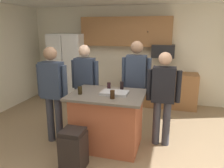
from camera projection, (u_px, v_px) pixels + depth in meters
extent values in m
plane|color=#937A5B|center=(115.00, 150.00, 3.78)|extent=(7.04, 7.04, 0.00)
cube|color=beige|center=(141.00, 55.00, 6.07)|extent=(6.40, 0.10, 2.60)
cube|color=#936038|center=(126.00, 32.00, 5.83)|extent=(2.40, 0.35, 0.75)
sphere|color=#4C3823|center=(148.00, 32.00, 5.50)|extent=(0.04, 0.04, 0.04)
cube|color=#936038|center=(161.00, 89.00, 5.83)|extent=(1.80, 0.60, 0.90)
sphere|color=#4C3823|center=(179.00, 94.00, 5.42)|extent=(0.04, 0.04, 0.04)
cube|color=white|center=(69.00, 67.00, 6.31)|extent=(0.95, 0.70, 1.87)
cube|color=white|center=(55.00, 69.00, 6.02)|extent=(0.45, 0.04, 1.79)
cube|color=white|center=(71.00, 70.00, 5.90)|extent=(0.45, 0.04, 1.79)
cylinder|color=#B2B2B7|center=(62.00, 66.00, 5.91)|extent=(0.02, 0.02, 0.35)
cube|color=black|center=(163.00, 51.00, 5.60)|extent=(0.56, 0.40, 0.32)
cube|color=#AD5638|center=(107.00, 121.00, 3.81)|extent=(1.10, 0.80, 0.92)
cube|color=#60564C|center=(107.00, 95.00, 3.69)|extent=(1.24, 0.94, 0.04)
cylinder|color=#383842|center=(156.00, 123.00, 3.90)|extent=(0.13, 0.13, 0.80)
cylinder|color=#383842|center=(166.00, 124.00, 3.86)|extent=(0.13, 0.13, 0.80)
cube|color=black|center=(164.00, 85.00, 3.70)|extent=(0.38, 0.22, 0.60)
sphere|color=tan|center=(165.00, 59.00, 3.59)|extent=(0.22, 0.22, 0.22)
cylinder|color=black|center=(149.00, 85.00, 3.77)|extent=(0.09, 0.09, 0.54)
cylinder|color=black|center=(178.00, 87.00, 3.65)|extent=(0.09, 0.09, 0.54)
cylinder|color=tan|center=(131.00, 109.00, 4.46)|extent=(0.13, 0.13, 0.87)
cylinder|color=tan|center=(139.00, 110.00, 4.42)|extent=(0.13, 0.13, 0.87)
cube|color=#2D384C|center=(136.00, 72.00, 4.25)|extent=(0.38, 0.22, 0.65)
sphere|color=#8C664C|center=(137.00, 47.00, 4.13)|extent=(0.24, 0.24, 0.24)
cylinder|color=#2D384C|center=(124.00, 72.00, 4.31)|extent=(0.09, 0.09, 0.59)
cylinder|color=#2D384C|center=(149.00, 74.00, 4.19)|extent=(0.09, 0.09, 0.59)
cylinder|color=#383842|center=(51.00, 119.00, 4.00)|extent=(0.13, 0.13, 0.84)
cylinder|color=#383842|center=(59.00, 120.00, 3.96)|extent=(0.13, 0.13, 0.84)
cube|color=#2D384C|center=(52.00, 80.00, 3.80)|extent=(0.38, 0.22, 0.63)
sphere|color=#8C664C|center=(50.00, 53.00, 3.68)|extent=(0.23, 0.23, 0.23)
cylinder|color=#2D384C|center=(40.00, 80.00, 3.86)|extent=(0.09, 0.09, 0.57)
cylinder|color=#2D384C|center=(65.00, 82.00, 3.74)|extent=(0.09, 0.09, 0.57)
cylinder|color=tan|center=(82.00, 108.00, 4.58)|extent=(0.13, 0.13, 0.83)
cylinder|color=tan|center=(90.00, 108.00, 4.54)|extent=(0.13, 0.13, 0.83)
cube|color=#2D384C|center=(85.00, 74.00, 4.38)|extent=(0.38, 0.22, 0.62)
sphere|color=beige|center=(84.00, 51.00, 4.27)|extent=(0.22, 0.22, 0.22)
cylinder|color=#2D384C|center=(74.00, 74.00, 4.45)|extent=(0.09, 0.09, 0.56)
cylinder|color=#2D384C|center=(96.00, 75.00, 4.32)|extent=(0.09, 0.09, 0.56)
cylinder|color=black|center=(109.00, 86.00, 3.88)|extent=(0.06, 0.06, 0.13)
cylinder|color=black|center=(122.00, 86.00, 3.88)|extent=(0.06, 0.06, 0.15)
cylinder|color=black|center=(112.00, 94.00, 3.42)|extent=(0.07, 0.07, 0.13)
cylinder|color=black|center=(80.00, 90.00, 3.64)|extent=(0.07, 0.07, 0.13)
cube|color=#B7B7BC|center=(115.00, 93.00, 3.66)|extent=(0.44, 0.30, 0.02)
cube|color=#A8A8AD|center=(115.00, 92.00, 3.66)|extent=(0.44, 0.30, 0.02)
cube|color=black|center=(74.00, 151.00, 3.23)|extent=(0.34, 0.34, 0.55)
cube|color=black|center=(73.00, 132.00, 3.16)|extent=(0.32, 0.32, 0.06)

